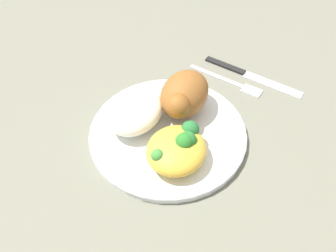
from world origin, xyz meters
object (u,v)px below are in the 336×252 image
at_px(rice_pile, 135,111).
at_px(knife, 244,72).
at_px(plate, 168,133).
at_px(roasted_chicken, 183,95).
at_px(fork, 229,81).
at_px(mac_cheese_with_broccoli, 178,148).

relative_size(rice_pile, knife, 0.53).
height_order(plate, roasted_chicken, roasted_chicken).
bearing_deg(rice_pile, roasted_chicken, 137.53).
bearing_deg(roasted_chicken, knife, 160.62).
xyz_separation_m(roasted_chicken, fork, (-0.12, 0.04, -0.04)).
height_order(mac_cheese_with_broccoli, knife, mac_cheese_with_broccoli).
bearing_deg(fork, roasted_chicken, -18.11).
bearing_deg(roasted_chicken, mac_cheese_with_broccoli, 23.08).
xyz_separation_m(fork, knife, (-0.03, 0.02, 0.00)).
distance_m(rice_pile, fork, 0.20).
height_order(roasted_chicken, mac_cheese_with_broccoli, roasted_chicken).
bearing_deg(mac_cheese_with_broccoli, plate, -136.62).
bearing_deg(knife, roasted_chicken, -19.38).
height_order(roasted_chicken, knife, roasted_chicken).
distance_m(roasted_chicken, rice_pile, 0.08).
relative_size(rice_pile, mac_cheese_with_broccoli, 1.06).
xyz_separation_m(roasted_chicken, rice_pile, (0.06, -0.05, -0.01)).
height_order(mac_cheese_with_broccoli, fork, mac_cheese_with_broccoli).
height_order(rice_pile, fork, rice_pile).
bearing_deg(roasted_chicken, rice_pile, -42.47).
distance_m(roasted_chicken, mac_cheese_with_broccoli, 0.10).
bearing_deg(mac_cheese_with_broccoli, rice_pile, -108.92).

